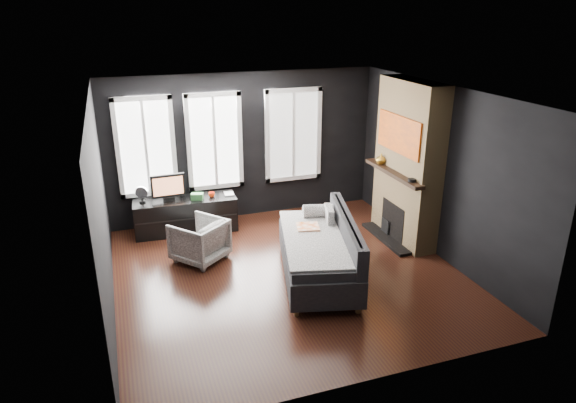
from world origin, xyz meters
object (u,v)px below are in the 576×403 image
object	(u,v)px
media_console	(186,215)
sofa	(318,248)
monitor	(168,186)
book	(224,188)
armchair	(199,238)
mantel_vase	(381,159)
mug	(212,194)

from	to	relation	value
media_console	sofa	bearing A→B (deg)	-52.35
media_console	monitor	size ratio (longest dim) A/B	2.98
media_console	book	bearing A→B (deg)	3.12
sofa	monitor	xyz separation A→B (m)	(-1.85, 2.34, 0.40)
media_console	monitor	distance (m)	0.63
sofa	media_console	bearing A→B (deg)	138.84
sofa	monitor	bearing A→B (deg)	142.75
armchair	sofa	bearing A→B (deg)	105.05
armchair	monitor	xyz separation A→B (m)	(-0.30, 1.23, 0.51)
armchair	monitor	distance (m)	1.36
mantel_vase	mug	bearing A→B (deg)	160.34
monitor	armchair	bearing A→B (deg)	-78.84
media_console	mug	world-z (taller)	mug
media_console	book	xyz separation A→B (m)	(0.71, -0.00, 0.42)
media_console	mug	distance (m)	0.60
book	sofa	bearing A→B (deg)	-69.28
sofa	mug	size ratio (longest dim) A/B	19.34
media_console	book	distance (m)	0.82
sofa	armchair	size ratio (longest dim) A/B	2.98
armchair	mantel_vase	world-z (taller)	mantel_vase
media_console	mug	size ratio (longest dim) A/B	15.55
armchair	media_console	xyz separation A→B (m)	(-0.04, 1.20, -0.07)
mug	armchair	bearing A→B (deg)	-110.86
armchair	monitor	bearing A→B (deg)	-115.45
sofa	monitor	size ratio (longest dim) A/B	3.70
armchair	monitor	size ratio (longest dim) A/B	1.24
media_console	monitor	xyz separation A→B (m)	(-0.26, 0.03, 0.57)
armchair	mantel_vase	distance (m)	3.35
armchair	book	bearing A→B (deg)	-158.54
mug	book	distance (m)	0.25
book	mug	bearing A→B (deg)	-166.97
mug	monitor	bearing A→B (deg)	173.53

